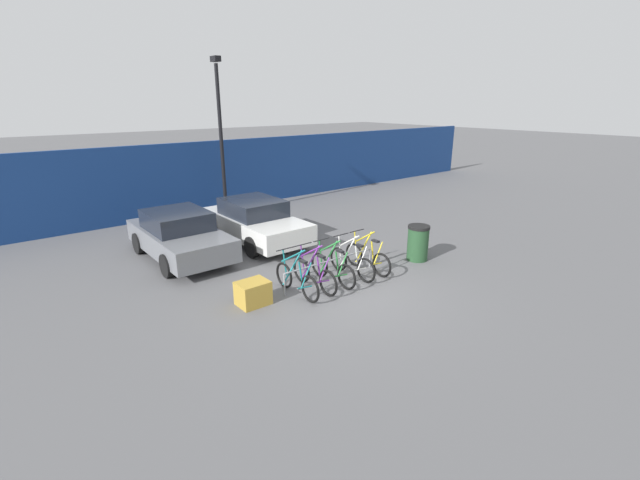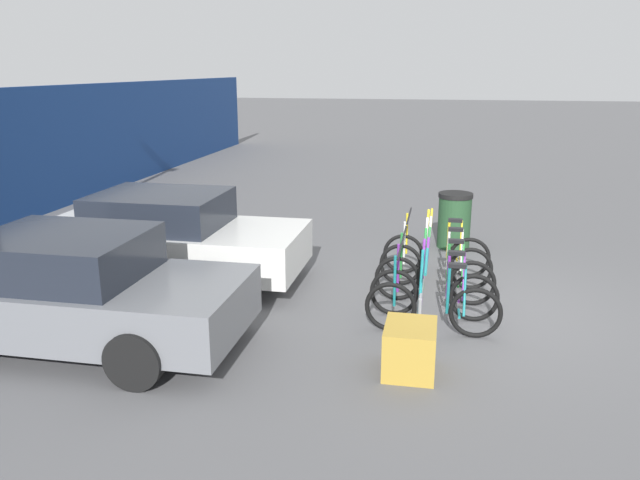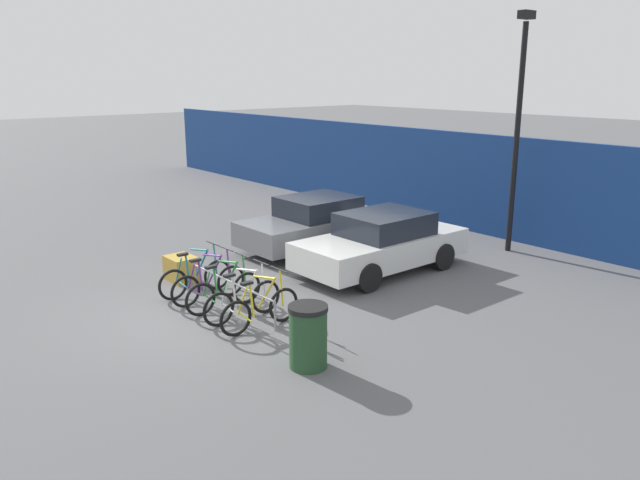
{
  "view_description": "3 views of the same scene",
  "coord_description": "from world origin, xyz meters",
  "px_view_note": "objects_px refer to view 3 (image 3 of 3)",
  "views": [
    {
      "loc": [
        -6.48,
        -7.07,
        4.44
      ],
      "look_at": [
        0.21,
        1.18,
        0.95
      ],
      "focal_mm": 24.0,
      "sensor_mm": 36.0,
      "label": 1
    },
    {
      "loc": [
        -8.45,
        0.49,
        3.26
      ],
      "look_at": [
        0.71,
        2.31,
        0.67
      ],
      "focal_mm": 35.0,
      "sensor_mm": 36.0,
      "label": 2
    },
    {
      "loc": [
        10.15,
        -5.44,
        4.5
      ],
      "look_at": [
        1.12,
        2.12,
        1.36
      ],
      "focal_mm": 35.0,
      "sensor_mm": 36.0,
      "label": 3
    }
  ],
  "objects_px": {
    "bicycle_purple": "(209,284)",
    "bicycle_white": "(243,300)",
    "bike_rack": "(232,286)",
    "bicycle_green": "(224,291)",
    "bicycle_yellow": "(260,309)",
    "cargo_crate": "(181,268)",
    "lamp_post": "(518,122)",
    "trash_bin": "(308,336)",
    "car_grey": "(316,223)",
    "car_white": "(382,243)",
    "bicycle_teal": "(196,277)"
  },
  "relations": [
    {
      "from": "bicycle_purple",
      "to": "bicycle_white",
      "type": "bearing_deg",
      "value": -3.33
    },
    {
      "from": "bicycle_yellow",
      "to": "cargo_crate",
      "type": "height_order",
      "value": "bicycle_yellow"
    },
    {
      "from": "bicycle_green",
      "to": "lamp_post",
      "type": "height_order",
      "value": "lamp_post"
    },
    {
      "from": "bicycle_teal",
      "to": "car_white",
      "type": "bearing_deg",
      "value": 75.5
    },
    {
      "from": "bicycle_white",
      "to": "bicycle_teal",
      "type": "bearing_deg",
      "value": -177.45
    },
    {
      "from": "bike_rack",
      "to": "bicycle_yellow",
      "type": "distance_m",
      "value": 1.2
    },
    {
      "from": "bicycle_green",
      "to": "car_white",
      "type": "xyz_separation_m",
      "value": [
        0.22,
        4.15,
        0.31
      ]
    },
    {
      "from": "bike_rack",
      "to": "trash_bin",
      "type": "xyz_separation_m",
      "value": [
        2.93,
        -0.44,
        0.04
      ]
    },
    {
      "from": "bicycle_yellow",
      "to": "car_grey",
      "type": "relative_size",
      "value": 0.42
    },
    {
      "from": "bike_rack",
      "to": "bicycle_green",
      "type": "bearing_deg",
      "value": -112.28
    },
    {
      "from": "bike_rack",
      "to": "lamp_post",
      "type": "relative_size",
      "value": 0.49
    },
    {
      "from": "car_grey",
      "to": "lamp_post",
      "type": "distance_m",
      "value": 5.72
    },
    {
      "from": "bicycle_green",
      "to": "lamp_post",
      "type": "distance_m",
      "value": 8.58
    },
    {
      "from": "lamp_post",
      "to": "trash_bin",
      "type": "height_order",
      "value": "lamp_post"
    },
    {
      "from": "trash_bin",
      "to": "cargo_crate",
      "type": "height_order",
      "value": "trash_bin"
    },
    {
      "from": "bicycle_purple",
      "to": "lamp_post",
      "type": "distance_m",
      "value": 8.68
    },
    {
      "from": "bicycle_purple",
      "to": "trash_bin",
      "type": "height_order",
      "value": "bicycle_purple"
    },
    {
      "from": "car_grey",
      "to": "car_white",
      "type": "bearing_deg",
      "value": -1.44
    },
    {
      "from": "lamp_post",
      "to": "car_white",
      "type": "bearing_deg",
      "value": -103.25
    },
    {
      "from": "bike_rack",
      "to": "bicycle_purple",
      "type": "height_order",
      "value": "bicycle_purple"
    },
    {
      "from": "trash_bin",
      "to": "cargo_crate",
      "type": "xyz_separation_m",
      "value": [
        -5.18,
        0.51,
        -0.24
      ]
    },
    {
      "from": "bicycle_green",
      "to": "cargo_crate",
      "type": "bearing_deg",
      "value": 177.18
    },
    {
      "from": "bicycle_teal",
      "to": "bicycle_purple",
      "type": "distance_m",
      "value": 0.53
    },
    {
      "from": "bike_rack",
      "to": "lamp_post",
      "type": "bearing_deg",
      "value": 82.26
    },
    {
      "from": "bicycle_purple",
      "to": "bicycle_yellow",
      "type": "xyz_separation_m",
      "value": [
        1.83,
        0.0,
        0.0
      ]
    },
    {
      "from": "bike_rack",
      "to": "bicycle_white",
      "type": "distance_m",
      "value": 0.63
    },
    {
      "from": "bicycle_white",
      "to": "trash_bin",
      "type": "bearing_deg",
      "value": -4.67
    },
    {
      "from": "lamp_post",
      "to": "trash_bin",
      "type": "distance_m",
      "value": 8.93
    },
    {
      "from": "bicycle_white",
      "to": "bicycle_yellow",
      "type": "xyz_separation_m",
      "value": [
        0.58,
        0.0,
        0.0
      ]
    },
    {
      "from": "bike_rack",
      "to": "bicycle_white",
      "type": "xyz_separation_m",
      "value": [
        0.61,
        -0.15,
        -0.1
      ]
    },
    {
      "from": "bicycle_purple",
      "to": "trash_bin",
      "type": "relative_size",
      "value": 1.66
    },
    {
      "from": "bike_rack",
      "to": "bicycle_green",
      "type": "relative_size",
      "value": 1.7
    },
    {
      "from": "car_grey",
      "to": "bicycle_green",
      "type": "bearing_deg",
      "value": -61.68
    },
    {
      "from": "cargo_crate",
      "to": "lamp_post",
      "type": "bearing_deg",
      "value": 66.87
    },
    {
      "from": "bike_rack",
      "to": "bicycle_yellow",
      "type": "relative_size",
      "value": 1.7
    },
    {
      "from": "bike_rack",
      "to": "car_grey",
      "type": "xyz_separation_m",
      "value": [
        -2.33,
        4.06,
        0.22
      ]
    },
    {
      "from": "car_grey",
      "to": "bicycle_white",
      "type": "bearing_deg",
      "value": -55.11
    },
    {
      "from": "bicycle_purple",
      "to": "trash_bin",
      "type": "distance_m",
      "value": 3.6
    },
    {
      "from": "bicycle_purple",
      "to": "bicycle_green",
      "type": "bearing_deg",
      "value": -3.33
    },
    {
      "from": "bicycle_teal",
      "to": "trash_bin",
      "type": "bearing_deg",
      "value": -0.6
    },
    {
      "from": "bicycle_purple",
      "to": "bicycle_green",
      "type": "relative_size",
      "value": 1.0
    },
    {
      "from": "bicycle_green",
      "to": "cargo_crate",
      "type": "xyz_separation_m",
      "value": [
        -2.19,
        0.22,
        -0.1
      ]
    },
    {
      "from": "bicycle_green",
      "to": "car_grey",
      "type": "xyz_separation_m",
      "value": [
        -2.27,
        4.21,
        0.31
      ]
    },
    {
      "from": "bike_rack",
      "to": "bicycle_yellow",
      "type": "bearing_deg",
      "value": -7.15
    },
    {
      "from": "bicycle_yellow",
      "to": "lamp_post",
      "type": "relative_size",
      "value": 0.29
    },
    {
      "from": "bicycle_white",
      "to": "lamp_post",
      "type": "xyz_separation_m",
      "value": [
        0.46,
        7.97,
        2.96
      ]
    },
    {
      "from": "bicycle_teal",
      "to": "bicycle_green",
      "type": "xyz_separation_m",
      "value": [
        1.12,
        0.0,
        0.0
      ]
    },
    {
      "from": "bike_rack",
      "to": "bicycle_purple",
      "type": "distance_m",
      "value": 0.67
    },
    {
      "from": "bicycle_yellow",
      "to": "cargo_crate",
      "type": "xyz_separation_m",
      "value": [
        -3.44,
        0.22,
        -0.1
      ]
    },
    {
      "from": "bike_rack",
      "to": "trash_bin",
      "type": "bearing_deg",
      "value": -8.6
    }
  ]
}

